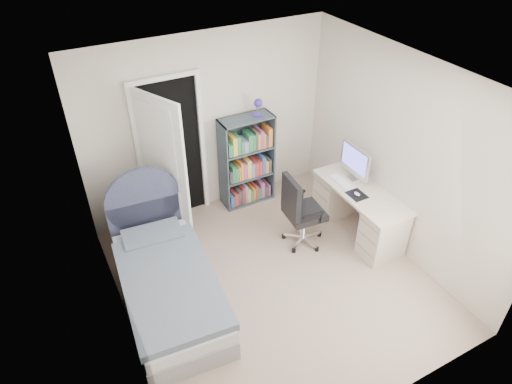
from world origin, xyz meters
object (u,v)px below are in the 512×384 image
floor_lamp (166,195)px  bookcase (247,164)px  nightstand (126,220)px  desk (358,209)px  office_chair (299,209)px  bed (167,281)px

floor_lamp → bookcase: (1.23, 0.02, 0.12)m
nightstand → bookcase: (1.81, 0.13, 0.24)m
desk → office_chair: 0.86m
bed → floor_lamp: floor_lamp is taller
nightstand → floor_lamp: bearing=10.2°
office_chair → desk: bearing=-12.1°
nightstand → bookcase: bookcase is taller
floor_lamp → bookcase: bookcase is taller
nightstand → bed: bearing=-83.2°
nightstand → bookcase: size_ratio=0.37×
bed → office_chair: 1.83m
nightstand → floor_lamp: 0.61m
bed → desk: (2.63, -0.06, 0.10)m
bed → desk: 2.63m
bed → floor_lamp: bearing=70.3°
bookcase → office_chair: bearing=-83.6°
desk → office_chair: (-0.82, 0.18, 0.19)m
floor_lamp → desk: 2.55m
bed → office_chair: size_ratio=2.02×
bed → nightstand: 1.16m
floor_lamp → desk: (2.18, -1.32, -0.13)m
office_chair → bed: bearing=-176.4°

